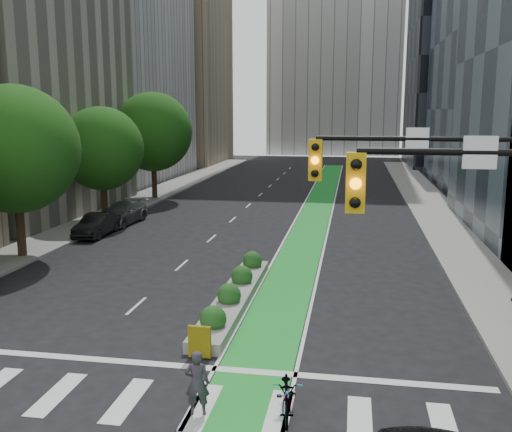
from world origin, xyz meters
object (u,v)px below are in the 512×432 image
at_px(median_planter, 235,294).
at_px(cyclist, 197,383).
at_px(bicycle, 287,394).
at_px(parked_car_left_far, 122,213).
at_px(parked_car_left_mid, 97,225).

relative_size(median_planter, cyclist, 6.09).
height_order(median_planter, bicycle, median_planter).
bearing_deg(parked_car_left_far, parked_car_left_mid, -85.52).
distance_m(bicycle, parked_car_left_mid, 23.03).
xyz_separation_m(bicycle, parked_car_left_mid, (-13.70, 18.51, 0.13)).
bearing_deg(median_planter, parked_car_left_far, 126.75).
bearing_deg(median_planter, parked_car_left_mid, 135.48).
distance_m(median_planter, parked_car_left_far, 17.89).
bearing_deg(bicycle, cyclist, -177.29).
distance_m(median_planter, cyclist, 8.43).
xyz_separation_m(median_planter, parked_car_left_far, (-10.70, 14.33, 0.34)).
relative_size(bicycle, parked_car_left_far, 0.42).
xyz_separation_m(median_planter, bicycle, (3.00, -7.99, 0.17)).
height_order(parked_car_left_mid, parked_car_left_far, parked_car_left_far).
bearing_deg(median_planter, cyclist, -84.55).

